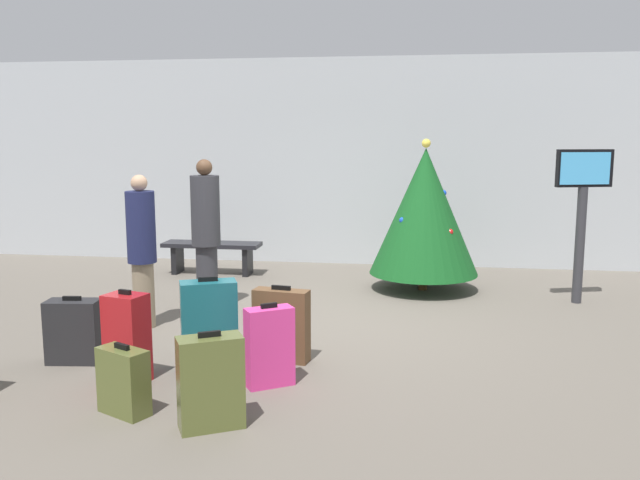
{
  "coord_description": "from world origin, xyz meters",
  "views": [
    {
      "loc": [
        1.05,
        -7.09,
        2.07
      ],
      "look_at": [
        -0.03,
        0.26,
        0.9
      ],
      "focal_mm": 37.16,
      "sensor_mm": 36.0,
      "label": 1
    }
  ],
  "objects_px": {
    "traveller_0": "(206,231)",
    "suitcase_2": "(123,381)",
    "flight_info_kiosk": "(582,201)",
    "traveller_1": "(142,248)",
    "holiday_tree": "(425,211)",
    "suitcase_5": "(211,382)",
    "suitcase_4": "(269,347)",
    "waiting_bench": "(212,250)",
    "suitcase_0": "(74,331)",
    "suitcase_6": "(281,325)",
    "suitcase_7": "(127,338)",
    "suitcase_1": "(209,324)"
  },
  "relations": [
    {
      "from": "holiday_tree",
      "to": "suitcase_4",
      "type": "height_order",
      "value": "holiday_tree"
    },
    {
      "from": "traveller_0",
      "to": "suitcase_0",
      "type": "bearing_deg",
      "value": -107.0
    },
    {
      "from": "flight_info_kiosk",
      "to": "suitcase_5",
      "type": "distance_m",
      "value": 5.47
    },
    {
      "from": "holiday_tree",
      "to": "suitcase_6",
      "type": "height_order",
      "value": "holiday_tree"
    },
    {
      "from": "suitcase_2",
      "to": "suitcase_7",
      "type": "bearing_deg",
      "value": 111.84
    },
    {
      "from": "traveller_0",
      "to": "suitcase_1",
      "type": "xyz_separation_m",
      "value": [
        0.65,
        -1.96,
        -0.56
      ]
    },
    {
      "from": "suitcase_2",
      "to": "suitcase_7",
      "type": "distance_m",
      "value": 0.69
    },
    {
      "from": "holiday_tree",
      "to": "traveller_0",
      "type": "height_order",
      "value": "holiday_tree"
    },
    {
      "from": "traveller_0",
      "to": "suitcase_6",
      "type": "relative_size",
      "value": 2.52
    },
    {
      "from": "suitcase_2",
      "to": "suitcase_5",
      "type": "bearing_deg",
      "value": -10.5
    },
    {
      "from": "holiday_tree",
      "to": "suitcase_4",
      "type": "distance_m",
      "value": 4.02
    },
    {
      "from": "holiday_tree",
      "to": "suitcase_6",
      "type": "relative_size",
      "value": 2.85
    },
    {
      "from": "waiting_bench",
      "to": "suitcase_7",
      "type": "distance_m",
      "value": 4.47
    },
    {
      "from": "waiting_bench",
      "to": "suitcase_7",
      "type": "height_order",
      "value": "suitcase_7"
    },
    {
      "from": "waiting_bench",
      "to": "suitcase_5",
      "type": "distance_m",
      "value": 5.44
    },
    {
      "from": "flight_info_kiosk",
      "to": "traveller_1",
      "type": "distance_m",
      "value": 5.27
    },
    {
      "from": "holiday_tree",
      "to": "suitcase_7",
      "type": "height_order",
      "value": "holiday_tree"
    },
    {
      "from": "traveller_0",
      "to": "suitcase_1",
      "type": "relative_size",
      "value": 2.17
    },
    {
      "from": "suitcase_7",
      "to": "suitcase_1",
      "type": "bearing_deg",
      "value": 39.51
    },
    {
      "from": "suitcase_0",
      "to": "holiday_tree",
      "type": "bearing_deg",
      "value": 46.91
    },
    {
      "from": "flight_info_kiosk",
      "to": "suitcase_2",
      "type": "distance_m",
      "value": 5.87
    },
    {
      "from": "suitcase_0",
      "to": "suitcase_4",
      "type": "height_order",
      "value": "suitcase_4"
    },
    {
      "from": "waiting_bench",
      "to": "suitcase_4",
      "type": "height_order",
      "value": "suitcase_4"
    },
    {
      "from": "suitcase_6",
      "to": "suitcase_5",
      "type": "bearing_deg",
      "value": -98.0
    },
    {
      "from": "holiday_tree",
      "to": "waiting_bench",
      "type": "distance_m",
      "value": 3.29
    },
    {
      "from": "suitcase_4",
      "to": "suitcase_7",
      "type": "relative_size",
      "value": 0.88
    },
    {
      "from": "holiday_tree",
      "to": "waiting_bench",
      "type": "bearing_deg",
      "value": 169.24
    },
    {
      "from": "suitcase_2",
      "to": "suitcase_5",
      "type": "xyz_separation_m",
      "value": [
        0.72,
        -0.13,
        0.08
      ]
    },
    {
      "from": "flight_info_kiosk",
      "to": "suitcase_0",
      "type": "relative_size",
      "value": 3.06
    },
    {
      "from": "suitcase_2",
      "to": "holiday_tree",
      "type": "bearing_deg",
      "value": 63.19
    },
    {
      "from": "traveller_1",
      "to": "suitcase_0",
      "type": "bearing_deg",
      "value": -98.55
    },
    {
      "from": "flight_info_kiosk",
      "to": "suitcase_1",
      "type": "distance_m",
      "value": 4.9
    },
    {
      "from": "flight_info_kiosk",
      "to": "suitcase_5",
      "type": "bearing_deg",
      "value": -129.66
    },
    {
      "from": "waiting_bench",
      "to": "suitcase_2",
      "type": "bearing_deg",
      "value": -79.85
    },
    {
      "from": "flight_info_kiosk",
      "to": "traveller_1",
      "type": "bearing_deg",
      "value": -159.9
    },
    {
      "from": "holiday_tree",
      "to": "suitcase_5",
      "type": "xyz_separation_m",
      "value": [
        -1.53,
        -4.59,
        -0.73
      ]
    },
    {
      "from": "flight_info_kiosk",
      "to": "suitcase_5",
      "type": "height_order",
      "value": "flight_info_kiosk"
    },
    {
      "from": "suitcase_0",
      "to": "suitcase_7",
      "type": "bearing_deg",
      "value": -29.69
    },
    {
      "from": "suitcase_0",
      "to": "suitcase_2",
      "type": "bearing_deg",
      "value": -47.15
    },
    {
      "from": "traveller_0",
      "to": "suitcase_1",
      "type": "bearing_deg",
      "value": -71.61
    },
    {
      "from": "suitcase_2",
      "to": "suitcase_4",
      "type": "distance_m",
      "value": 1.2
    },
    {
      "from": "flight_info_kiosk",
      "to": "traveller_1",
      "type": "relative_size",
      "value": 1.15
    },
    {
      "from": "suitcase_6",
      "to": "traveller_0",
      "type": "bearing_deg",
      "value": 126.51
    },
    {
      "from": "traveller_1",
      "to": "suitcase_6",
      "type": "bearing_deg",
      "value": -26.7
    },
    {
      "from": "suitcase_0",
      "to": "suitcase_6",
      "type": "height_order",
      "value": "suitcase_6"
    },
    {
      "from": "traveller_0",
      "to": "suitcase_2",
      "type": "distance_m",
      "value": 3.15
    },
    {
      "from": "traveller_0",
      "to": "suitcase_4",
      "type": "bearing_deg",
      "value": -61.06
    },
    {
      "from": "flight_info_kiosk",
      "to": "waiting_bench",
      "type": "height_order",
      "value": "flight_info_kiosk"
    },
    {
      "from": "holiday_tree",
      "to": "suitcase_5",
      "type": "relative_size",
      "value": 2.86
    },
    {
      "from": "traveller_0",
      "to": "suitcase_2",
      "type": "xyz_separation_m",
      "value": [
        0.33,
        -3.06,
        -0.7
      ]
    }
  ]
}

